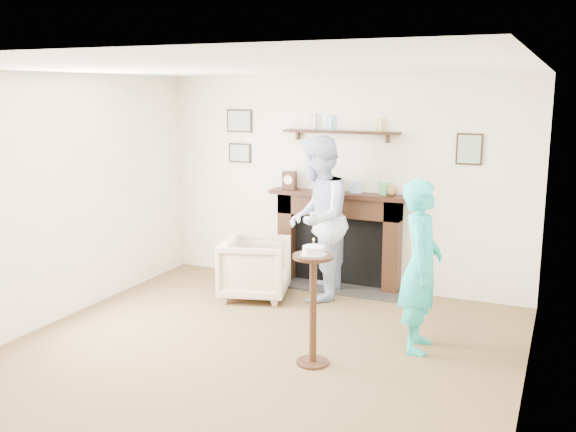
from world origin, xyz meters
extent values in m
plane|color=brown|center=(0.00, 0.00, 0.00)|extent=(5.00, 5.00, 0.00)
cube|color=beige|center=(0.00, 2.50, 1.25)|extent=(4.50, 0.04, 2.50)
cube|color=beige|center=(-2.25, 0.00, 1.25)|extent=(0.04, 5.00, 2.50)
cube|color=beige|center=(2.25, 0.00, 1.25)|extent=(0.04, 5.00, 2.50)
cube|color=white|center=(0.00, 0.00, 2.50)|extent=(4.50, 5.00, 0.04)
cube|color=black|center=(-0.66, 2.40, 0.55)|extent=(0.18, 0.20, 1.10)
cube|color=black|center=(0.66, 2.40, 0.55)|extent=(0.18, 0.20, 1.10)
cube|color=black|center=(0.00, 2.40, 0.98)|extent=(1.50, 0.20, 0.24)
cube|color=black|center=(0.00, 2.47, 0.43)|extent=(1.14, 0.06, 0.86)
cube|color=#322E2C|center=(0.00, 2.28, 0.01)|extent=(1.60, 0.44, 0.03)
cube|color=black|center=(0.00, 2.37, 1.12)|extent=(1.68, 0.26, 0.05)
cube|color=black|center=(0.00, 2.42, 1.85)|extent=(1.40, 0.15, 0.03)
cube|color=black|center=(-1.35, 2.48, 1.95)|extent=(0.34, 0.03, 0.28)
cube|color=black|center=(-1.35, 2.48, 1.55)|extent=(0.30, 0.03, 0.24)
cube|color=black|center=(1.45, 2.48, 1.70)|extent=(0.28, 0.03, 0.34)
cube|color=black|center=(-0.62, 2.37, 1.26)|extent=(0.16, 0.09, 0.22)
cylinder|color=beige|center=(-0.62, 2.32, 1.27)|extent=(0.11, 0.01, 0.11)
sphere|color=green|center=(0.64, 2.37, 1.21)|extent=(0.12, 0.12, 0.12)
imported|color=tan|center=(-0.72, 1.64, 0.00)|extent=(0.92, 0.90, 0.68)
imported|color=silver|center=(-0.08, 1.90, 0.00)|extent=(0.84, 1.00, 1.84)
imported|color=#1EAAA5|center=(1.30, 0.91, 0.00)|extent=(0.43, 0.60, 1.56)
cylinder|color=black|center=(0.54, 0.21, 0.01)|extent=(0.29, 0.29, 0.02)
cylinder|color=black|center=(0.54, 0.21, 0.48)|extent=(0.06, 0.06, 0.92)
cylinder|color=black|center=(0.54, 0.21, 0.96)|extent=(0.35, 0.35, 0.03)
cylinder|color=silver|center=(0.54, 0.21, 0.98)|extent=(0.24, 0.24, 0.01)
cylinder|color=silver|center=(0.54, 0.21, 1.01)|extent=(0.18, 0.18, 0.07)
cylinder|color=#F3E199|center=(0.54, 0.21, 1.07)|extent=(0.01, 0.01, 0.05)
sphere|color=orange|center=(0.54, 0.21, 1.11)|extent=(0.02, 0.02, 0.02)
camera|label=1|loc=(2.44, -4.64, 2.33)|focal=40.00mm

